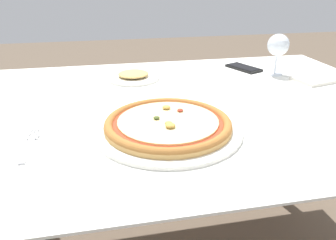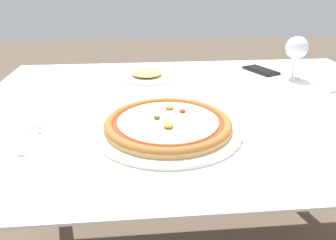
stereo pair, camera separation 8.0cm
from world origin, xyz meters
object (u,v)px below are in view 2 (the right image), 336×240
Objects in this scene: pizza_plate at (168,125)px; wine_glass_far_left at (297,49)px; side_plate at (147,75)px; fork at (33,137)px; cell_phone at (261,70)px; dining_table at (199,126)px.

wine_glass_far_left reaches higher than pizza_plate.
pizza_plate is 0.46m from side_plate.
cell_phone is at bearing 34.35° from fork.
side_plate reaches higher than dining_table.
dining_table is 0.49m from fork.
fork is at bearing -178.89° from pizza_plate.
cell_phone is at bearing 46.22° from dining_table.
side_plate is (0.29, 0.46, 0.01)m from fork.
wine_glass_far_left is at bearing 26.37° from fork.
dining_table is at bearing -133.78° from cell_phone.
pizza_plate is (-0.12, -0.19, 0.10)m from dining_table.
pizza_plate is 0.32m from fork.
wine_glass_far_left is 0.97× the size of cell_phone.
pizza_plate is at bearing -141.23° from wine_glass_far_left.
wine_glass_far_left reaches higher than cell_phone.
fork is 1.09× the size of wine_glass_far_left.
dining_table is at bearing -150.59° from wine_glass_far_left.
side_plate is at bearing 174.72° from wine_glass_far_left.
wine_glass_far_left is at bearing -48.51° from cell_phone.
cell_phone is (0.42, 0.50, -0.01)m from pizza_plate.
cell_phone is at bearing 50.19° from pizza_plate.
side_plate is at bearing 119.83° from dining_table.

